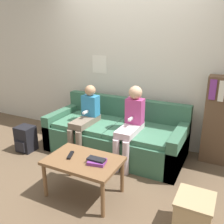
% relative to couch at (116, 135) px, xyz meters
% --- Properties ---
extents(ground_plane, '(10.00, 10.00, 0.00)m').
position_rel_couch_xyz_m(ground_plane, '(0.00, -0.57, -0.27)').
color(ground_plane, brown).
extents(wall_back, '(8.00, 0.06, 2.60)m').
position_rel_couch_xyz_m(wall_back, '(-0.00, 0.55, 1.03)').
color(wall_back, beige).
rests_on(wall_back, ground_plane).
extents(couch, '(2.06, 0.91, 0.78)m').
position_rel_couch_xyz_m(couch, '(0.00, 0.00, 0.00)').
color(couch, '#38664C').
rests_on(couch, ground_plane).
extents(coffee_table, '(0.82, 0.55, 0.45)m').
position_rel_couch_xyz_m(coffee_table, '(0.14, -1.12, 0.12)').
color(coffee_table, brown).
rests_on(coffee_table, ground_plane).
extents(person_left, '(0.24, 0.61, 1.03)m').
position_rel_couch_xyz_m(person_left, '(-0.40, -0.22, 0.31)').
color(person_left, '#756656').
rests_on(person_left, ground_plane).
extents(person_right, '(0.24, 0.61, 1.09)m').
position_rel_couch_xyz_m(person_right, '(0.32, -0.20, 0.35)').
color(person_right, silver).
rests_on(person_right, ground_plane).
extents(tv_remote, '(0.10, 0.17, 0.02)m').
position_rel_couch_xyz_m(tv_remote, '(-0.04, -1.12, 0.19)').
color(tv_remote, black).
rests_on(tv_remote, coffee_table).
extents(book_stack, '(0.21, 0.18, 0.06)m').
position_rel_couch_xyz_m(book_stack, '(0.31, -1.12, 0.20)').
color(book_stack, '#7A3389').
rests_on(book_stack, coffee_table).
extents(bookshelf, '(0.47, 0.26, 1.24)m').
position_rel_couch_xyz_m(bookshelf, '(1.43, 0.38, 0.35)').
color(bookshelf, brown).
rests_on(bookshelf, ground_plane).
extents(storage_box, '(0.34, 0.36, 0.35)m').
position_rel_couch_xyz_m(storage_box, '(1.35, -1.11, -0.09)').
color(storage_box, tan).
rests_on(storage_box, ground_plane).
extents(backpack, '(0.26, 0.27, 0.40)m').
position_rel_couch_xyz_m(backpack, '(-1.27, -0.60, -0.07)').
color(backpack, black).
rests_on(backpack, ground_plane).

